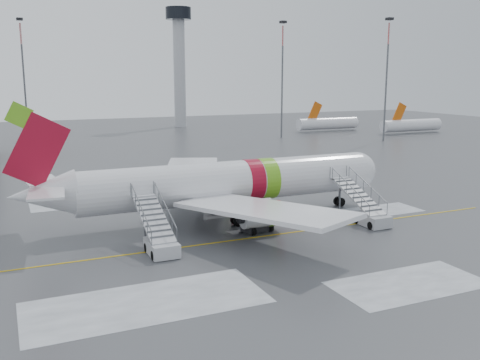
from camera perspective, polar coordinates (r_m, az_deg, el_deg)
name	(u,v)px	position (r m, az deg, el deg)	size (l,w,h in m)	color
ground	(189,242)	(43.06, -5.45, -6.63)	(260.00, 260.00, 0.00)	#494C4F
airliner	(222,183)	(48.72, -1.98, -0.35)	(35.03, 32.97, 11.18)	white
airstair_fwd	(367,212)	(49.29, 13.39, -3.32)	(2.05, 7.70, 3.48)	#A8ABB0
airstair_aft	(159,238)	(40.86, -8.66, -6.12)	(2.05, 7.70, 3.48)	#B5B7BD
pushback_tug	(256,225)	(45.42, 1.69, -4.79)	(2.79, 2.31, 1.46)	black
control_tower	(179,53)	(140.78, -6.51, 13.29)	(6.40, 6.40, 30.00)	#B2B5BA
light_mast_far_ne	(282,72)	(114.95, 4.53, 11.40)	(1.20, 1.20, 24.25)	#595B60
light_mast_far_n	(24,72)	(117.04, -22.09, 10.64)	(1.20, 1.20, 24.25)	#595B60
light_mast_far_e	(387,72)	(112.24, 15.39, 11.06)	(1.20, 1.20, 24.25)	#595B60
distant_aircraft	(354,133)	(128.31, 12.10, 4.96)	(35.00, 18.00, 8.00)	#D8590C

